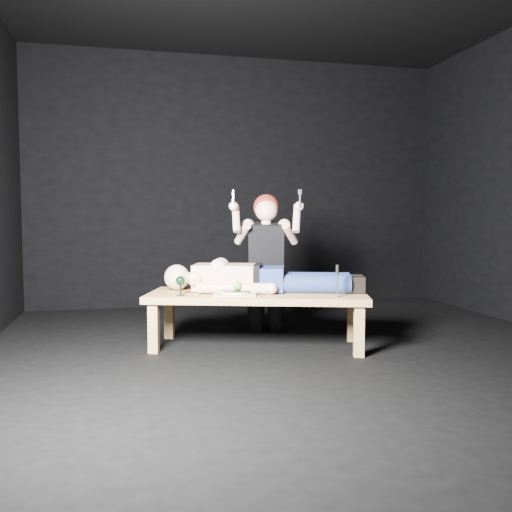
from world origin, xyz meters
name	(u,v)px	position (x,y,z in m)	size (l,w,h in m)	color
ground	(300,351)	(0.00, 0.00, 0.00)	(5.00, 5.00, 0.00)	black
back_wall	(239,182)	(0.00, 2.50, 1.50)	(5.00, 5.00, 0.00)	black
table	(257,320)	(-0.30, 0.23, 0.23)	(1.78, 0.67, 0.45)	tan
lying_man	(265,275)	(-0.21, 0.31, 0.59)	(1.86, 0.57, 0.27)	#DFAF94
kneeling_woman	(266,262)	(-0.09, 0.79, 0.66)	(0.70, 0.78, 1.32)	black
serving_tray	(235,294)	(-0.51, 0.13, 0.46)	(0.34, 0.24, 0.02)	tan
plate	(235,292)	(-0.51, 0.13, 0.48)	(0.23, 0.23, 0.02)	white
apple	(237,286)	(-0.48, 0.14, 0.52)	(0.07, 0.07, 0.07)	green
goblet	(181,286)	(-0.93, 0.21, 0.53)	(0.08, 0.08, 0.16)	black
fork_flat	(197,295)	(-0.80, 0.17, 0.45)	(0.02, 0.19, 0.01)	#B2B2B7
knife_flat	(262,296)	(-0.31, 0.04, 0.45)	(0.02, 0.19, 0.01)	#B2B2B7
spoon_flat	(263,294)	(-0.27, 0.13, 0.45)	(0.02, 0.19, 0.01)	#B2B2B7
carving_knife	(337,281)	(0.25, -0.14, 0.58)	(0.03, 0.04, 0.25)	#B2B2B7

